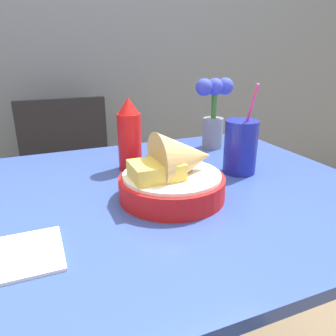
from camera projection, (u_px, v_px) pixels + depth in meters
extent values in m
cube|color=slate|center=(79.00, 0.00, 1.59)|extent=(7.00, 0.06, 2.60)
cube|color=#334C9E|center=(168.00, 193.00, 0.81)|extent=(0.99, 0.84, 0.02)
cylinder|color=#4C4C51|center=(5.00, 276.00, 1.09)|extent=(0.05, 0.05, 0.73)
cylinder|color=#4C4C51|center=(230.00, 225.00, 1.41)|extent=(0.05, 0.05, 0.73)
cylinder|color=black|center=(40.00, 276.00, 1.31)|extent=(0.03, 0.03, 0.44)
cylinder|color=black|center=(127.00, 256.00, 1.44)|extent=(0.03, 0.03, 0.44)
cylinder|color=black|center=(37.00, 232.00, 1.62)|extent=(0.03, 0.03, 0.44)
cylinder|color=black|center=(108.00, 219.00, 1.75)|extent=(0.03, 0.03, 0.44)
cube|color=black|center=(74.00, 199.00, 1.45)|extent=(0.40, 0.40, 0.02)
cube|color=black|center=(65.00, 142.00, 1.54)|extent=(0.40, 0.03, 0.40)
cylinder|color=red|center=(172.00, 187.00, 0.75)|extent=(0.24, 0.24, 0.05)
cylinder|color=white|center=(172.00, 175.00, 0.74)|extent=(0.22, 0.22, 0.01)
cone|color=tan|center=(184.00, 158.00, 0.73)|extent=(0.13, 0.13, 0.13)
cube|color=#E5C14C|center=(156.00, 172.00, 0.70)|extent=(0.11, 0.09, 0.04)
cylinder|color=red|center=(130.00, 142.00, 0.91)|extent=(0.07, 0.07, 0.16)
cone|color=red|center=(128.00, 105.00, 0.87)|extent=(0.06, 0.06, 0.04)
cylinder|color=#192399|center=(240.00, 147.00, 0.89)|extent=(0.09, 0.09, 0.14)
cylinder|color=black|center=(240.00, 151.00, 0.89)|extent=(0.08, 0.08, 0.12)
cylinder|color=#EA3884|center=(247.00, 123.00, 0.87)|extent=(0.01, 0.07, 0.21)
cylinder|color=gray|center=(213.00, 133.00, 1.12)|extent=(0.07, 0.07, 0.10)
cylinder|color=#33722D|center=(214.00, 104.00, 1.09)|extent=(0.02, 0.02, 0.09)
sphere|color=blue|center=(215.00, 87.00, 1.07)|extent=(0.06, 0.06, 0.06)
sphere|color=blue|center=(204.00, 87.00, 1.06)|extent=(0.06, 0.06, 0.06)
sphere|color=blue|center=(225.00, 86.00, 1.08)|extent=(0.06, 0.06, 0.06)
cube|color=white|center=(8.00, 258.00, 0.53)|extent=(0.17, 0.14, 0.01)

